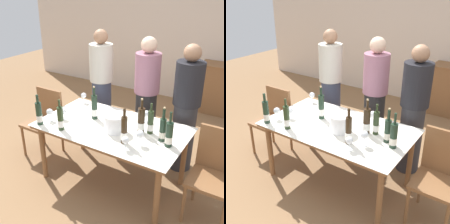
# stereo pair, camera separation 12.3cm
# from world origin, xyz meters

# --- Properties ---
(ground_plane) EXTENTS (12.00, 12.00, 0.00)m
(ground_plane) POSITION_xyz_m (0.00, 0.00, 0.00)
(ground_plane) COLOR olive
(back_wall) EXTENTS (8.00, 0.10, 2.80)m
(back_wall) POSITION_xyz_m (0.00, 3.00, 1.40)
(back_wall) COLOR beige
(back_wall) RESTS_ON ground_plane
(dining_table) EXTENTS (1.66, 0.95, 0.74)m
(dining_table) POSITION_xyz_m (0.00, 0.00, 0.67)
(dining_table) COLOR brown
(dining_table) RESTS_ON ground_plane
(ice_bucket) EXTENTS (0.23, 0.23, 0.19)m
(ice_bucket) POSITION_xyz_m (0.08, -0.07, 0.84)
(ice_bucket) COLOR white
(ice_bucket) RESTS_ON dining_table
(wine_bottle_0) EXTENTS (0.08, 0.08, 0.39)m
(wine_bottle_0) POSITION_xyz_m (0.33, 0.05, 0.87)
(wine_bottle_0) COLOR #332314
(wine_bottle_0) RESTS_ON dining_table
(wine_bottle_1) EXTENTS (0.06, 0.06, 0.34)m
(wine_bottle_1) POSITION_xyz_m (0.42, 0.09, 0.86)
(wine_bottle_1) COLOR #28381E
(wine_bottle_1) RESTS_ON dining_table
(wine_bottle_2) EXTENTS (0.07, 0.07, 0.37)m
(wine_bottle_2) POSITION_xyz_m (0.59, 0.02, 0.86)
(wine_bottle_2) COLOR #1E3323
(wine_bottle_2) RESTS_ON dining_table
(wine_bottle_3) EXTENTS (0.07, 0.07, 0.40)m
(wine_bottle_3) POSITION_xyz_m (-0.28, 0.07, 0.88)
(wine_bottle_3) COLOR #1E3323
(wine_bottle_3) RESTS_ON dining_table
(wine_bottle_4) EXTENTS (0.07, 0.07, 0.35)m
(wine_bottle_4) POSITION_xyz_m (-0.43, -0.35, 0.86)
(wine_bottle_4) COLOR #28381E
(wine_bottle_4) RESTS_ON dining_table
(wine_bottle_5) EXTENTS (0.06, 0.06, 0.38)m
(wine_bottle_5) POSITION_xyz_m (0.28, -0.23, 0.87)
(wine_bottle_5) COLOR #332314
(wine_bottle_5) RESTS_ON dining_table
(wine_bottle_6) EXTENTS (0.07, 0.07, 0.37)m
(wine_bottle_6) POSITION_xyz_m (0.68, -0.05, 0.86)
(wine_bottle_6) COLOR #1E3323
(wine_bottle_6) RESTS_ON dining_table
(wine_bottle_7) EXTENTS (0.07, 0.07, 0.35)m
(wine_bottle_7) POSITION_xyz_m (-0.72, -0.38, 0.86)
(wine_bottle_7) COLOR #1E3323
(wine_bottle_7) RESTS_ON dining_table
(wine_glass_0) EXTENTS (0.07, 0.07, 0.14)m
(wine_glass_0) POSITION_xyz_m (-0.68, 0.38, 0.83)
(wine_glass_0) COLOR white
(wine_glass_0) RESTS_ON dining_table
(wine_glass_1) EXTENTS (0.08, 0.08, 0.16)m
(wine_glass_1) POSITION_xyz_m (0.43, -0.18, 0.85)
(wine_glass_1) COLOR white
(wine_glass_1) RESTS_ON dining_table
(wine_glass_2) EXTENTS (0.08, 0.08, 0.14)m
(wine_glass_2) POSITION_xyz_m (0.27, 0.31, 0.83)
(wine_glass_2) COLOR white
(wine_glass_2) RESTS_ON dining_table
(wine_glass_3) EXTENTS (0.08, 0.08, 0.15)m
(wine_glass_3) POSITION_xyz_m (-0.69, -0.25, 0.84)
(wine_glass_3) COLOR white
(wine_glass_3) RESTS_ON dining_table
(wine_glass_4) EXTENTS (0.07, 0.07, 0.14)m
(wine_glass_4) POSITION_xyz_m (0.36, -0.33, 0.83)
(wine_glass_4) COLOR white
(wine_glass_4) RESTS_ON dining_table
(wine_glass_5) EXTENTS (0.08, 0.08, 0.14)m
(wine_glass_5) POSITION_xyz_m (-0.58, -0.14, 0.83)
(wine_glass_5) COLOR white
(wine_glass_5) RESTS_ON dining_table
(chair_left_end) EXTENTS (0.42, 0.42, 0.90)m
(chair_left_end) POSITION_xyz_m (-1.13, 0.08, 0.53)
(chair_left_end) COLOR brown
(chair_left_end) RESTS_ON ground_plane
(chair_right_end) EXTENTS (0.42, 0.42, 0.95)m
(chair_right_end) POSITION_xyz_m (1.13, 0.09, 0.55)
(chair_right_end) COLOR brown
(chair_right_end) RESTS_ON ground_plane
(person_host) EXTENTS (0.33, 0.33, 1.63)m
(person_host) POSITION_xyz_m (-0.69, 0.82, 0.82)
(person_host) COLOR #383F56
(person_host) RESTS_ON ground_plane
(person_guest_left) EXTENTS (0.33, 0.33, 1.60)m
(person_guest_left) POSITION_xyz_m (0.02, 0.83, 0.80)
(person_guest_left) COLOR #262628
(person_guest_left) RESTS_ON ground_plane
(person_guest_right) EXTENTS (0.33, 0.33, 1.60)m
(person_guest_right) POSITION_xyz_m (0.60, 0.71, 0.80)
(person_guest_right) COLOR #2D2D33
(person_guest_right) RESTS_ON ground_plane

